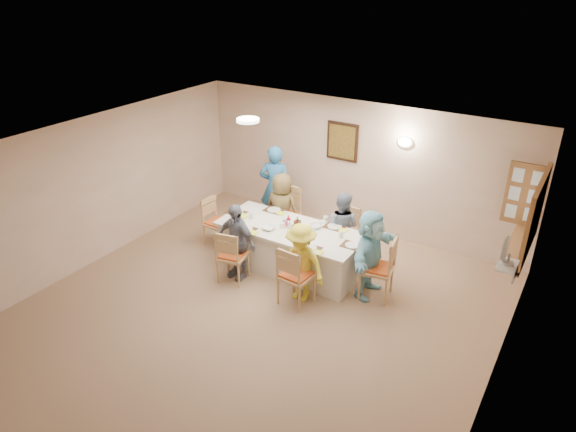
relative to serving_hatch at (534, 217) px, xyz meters
The scene contains 49 objects.
ground 4.28m from the serving_hatch, 143.22° to the right, with size 7.00×7.00×0.00m, color #9B7655.
room_walls 4.01m from the serving_hatch, 143.22° to the right, with size 7.00×7.00×7.00m.
wall_picture 3.67m from the serving_hatch, 163.15° to the left, with size 0.62×0.05×0.72m.
wall_sconce 2.56m from the serving_hatch, 155.76° to the left, with size 0.26×0.09×0.18m, color white.
ceiling_light 4.41m from the serving_hatch, 167.93° to the right, with size 0.36×0.36×0.05m, color white.
serving_hatch is the anchor object (origin of this frame).
hatch_sill 0.54m from the serving_hatch, behind, with size 0.30×1.50×0.05m, color #936135.
shutter_door 0.80m from the serving_hatch, 108.89° to the left, with size 0.55×0.04×1.00m, color #936135.
fan_shelf 1.36m from the serving_hatch, 93.39° to the right, with size 0.22×0.36×0.03m, color white.
desk_fan 1.36m from the serving_hatch, 94.66° to the right, with size 0.30×0.30×0.28m, color #A5A5A8, non-canonical shape.
dining_table 3.73m from the serving_hatch, 166.01° to the right, with size 2.44×1.03×0.76m, color silver.
chair_back_left 4.17m from the serving_hatch, behind, with size 0.49×0.49×1.02m, color #D8B46E, non-canonical shape.
chair_back_right 3.04m from the serving_hatch, behind, with size 0.44×0.44×0.92m, color #D8B46E, non-canonical shape.
chair_front_left 4.50m from the serving_hatch, 157.72° to the right, with size 0.45×0.45×0.94m, color #D8B46E, non-canonical shape.
chair_front_right 3.45m from the serving_hatch, 149.80° to the right, with size 0.48×0.48×1.00m, color #D8B46E, non-canonical shape.
chair_left_end 5.18m from the serving_hatch, behind, with size 0.43×0.43×0.90m, color #D8B46E, non-canonical shape.
chair_right_end 2.31m from the serving_hatch, 155.67° to the right, with size 0.49×0.49×1.03m, color #D8B46E, non-canonical shape.
diner_back_left 4.14m from the serving_hatch, behind, with size 0.69×0.48×1.36m, color brown.
diner_back_right 2.98m from the serving_hatch, behind, with size 0.66×0.53×1.28m, color gray.
diner_front_left 4.42m from the serving_hatch, 159.19° to the right, with size 0.80×0.41×1.31m, color slate.
diner_front_right 3.35m from the serving_hatch, 151.63° to the right, with size 0.86×0.54×1.27m, color yellow.
diner_right_end 2.34m from the serving_hatch, 157.06° to the right, with size 0.46×1.33×1.43m, color #98E3F6.
caregiver 4.56m from the serving_hatch, behind, with size 0.71×0.59×1.67m, color teal.
placemat_fl 4.31m from the serving_hatch, 162.47° to the right, with size 0.34×0.25×0.01m, color #472B19.
plate_fl 4.31m from the serving_hatch, 162.47° to the right, with size 0.23×0.23×0.01m, color white.
napkin_fl 4.16m from the serving_hatch, 161.04° to the right, with size 0.14×0.14×0.01m, color #E6F934.
placemat_fr 3.21m from the serving_hatch, 155.83° to the right, with size 0.35×0.26×0.01m, color #472B19.
plate_fr 3.21m from the serving_hatch, 155.83° to the right, with size 0.23×0.23×0.01m, color white.
napkin_fr 3.07m from the serving_hatch, 153.54° to the right, with size 0.13×0.13×0.01m, color #E6F934.
placemat_bl 4.14m from the serving_hatch, behind, with size 0.35×0.26×0.01m, color #472B19.
plate_bl 4.14m from the serving_hatch, behind, with size 0.23×0.23×0.01m, color white.
napkin_bl 3.97m from the serving_hatch, behind, with size 0.14×0.14×0.01m, color #E6F934.
placemat_br 2.98m from the serving_hatch, behind, with size 0.35×0.26×0.01m, color #472B19.
plate_br 2.97m from the serving_hatch, behind, with size 0.24×0.24×0.01m, color white.
napkin_br 2.81m from the serving_hatch, 169.61° to the right, with size 0.13×0.13×0.01m, color #E6F934.
placemat_le 4.69m from the serving_hatch, 169.30° to the right, with size 0.35×0.26×0.01m, color #472B19.
plate_le 4.69m from the serving_hatch, 169.30° to the right, with size 0.23×0.23×0.01m, color white.
napkin_le 4.52m from the serving_hatch, 168.24° to the right, with size 0.15×0.15×0.01m, color #E6F934.
placemat_re 2.59m from the serving_hatch, 159.76° to the right, with size 0.34×0.25×0.01m, color #472B19.
plate_re 2.59m from the serving_hatch, 159.76° to the right, with size 0.22×0.22×0.01m, color white.
napkin_re 2.45m from the serving_hatch, 157.08° to the right, with size 0.14×0.14×0.01m, color #E6F934.
teacup_a 4.44m from the serving_hatch, 164.32° to the right, with size 0.14×0.14×0.08m, color white.
teacup_b 3.18m from the serving_hatch, behind, with size 0.11×0.11×0.08m, color white.
bowl_a 3.95m from the serving_hatch, 163.76° to the right, with size 0.22×0.22×0.05m, color white.
bowl_b 3.24m from the serving_hatch, 168.55° to the right, with size 0.24×0.24×0.06m, color white.
condiment_ketchup 3.66m from the serving_hatch, 166.68° to the right, with size 0.09×0.09×0.21m, color #B10F26.
condiment_brown 3.51m from the serving_hatch, 166.86° to the right, with size 0.10×0.10×0.19m, color #4D2514.
condiment_malt 3.52m from the serving_hatch, 165.41° to the right, with size 0.13×0.13×0.16m, color #4D2514.
drinking_glass 3.75m from the serving_hatch, 167.33° to the right, with size 0.07×0.07×0.10m, color silver.
Camera 1 is at (3.68, -4.82, 4.65)m, focal length 32.00 mm.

